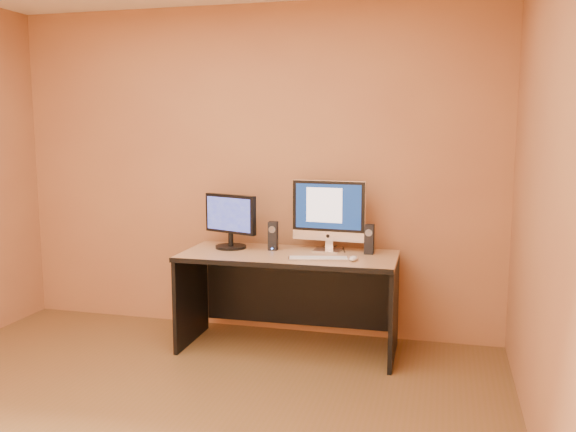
% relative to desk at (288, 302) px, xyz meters
% --- Properties ---
extents(walls, '(4.00, 4.00, 2.60)m').
position_rel_desk_xyz_m(walls, '(-0.42, -1.56, 0.94)').
color(walls, '#A97044').
rests_on(walls, ground).
extents(desk, '(1.58, 0.71, 0.73)m').
position_rel_desk_xyz_m(desk, '(0.00, 0.00, 0.00)').
color(desk, tan).
rests_on(desk, ground).
extents(imac, '(0.57, 0.25, 0.54)m').
position_rel_desk_xyz_m(imac, '(0.26, 0.19, 0.63)').
color(imac, silver).
rests_on(imac, desk).
extents(second_monitor, '(0.52, 0.38, 0.41)m').
position_rel_desk_xyz_m(second_monitor, '(-0.48, 0.10, 0.57)').
color(second_monitor, black).
rests_on(second_monitor, desk).
extents(speaker_left, '(0.07, 0.07, 0.22)m').
position_rel_desk_xyz_m(speaker_left, '(-0.15, 0.11, 0.47)').
color(speaker_left, black).
rests_on(speaker_left, desk).
extents(speaker_right, '(0.07, 0.07, 0.22)m').
position_rel_desk_xyz_m(speaker_right, '(0.57, 0.15, 0.47)').
color(speaker_right, black).
rests_on(speaker_right, desk).
extents(keyboard, '(0.44, 0.20, 0.02)m').
position_rel_desk_xyz_m(keyboard, '(0.25, -0.13, 0.37)').
color(keyboard, '#B9B9BD').
rests_on(keyboard, desk).
extents(mouse, '(0.07, 0.11, 0.04)m').
position_rel_desk_xyz_m(mouse, '(0.49, -0.11, 0.38)').
color(mouse, silver).
rests_on(mouse, desk).
extents(cable_a, '(0.06, 0.21, 0.01)m').
position_rel_desk_xyz_m(cable_a, '(0.37, 0.25, 0.37)').
color(cable_a, black).
rests_on(cable_a, desk).
extents(cable_b, '(0.05, 0.17, 0.01)m').
position_rel_desk_xyz_m(cable_b, '(0.27, 0.30, 0.37)').
color(cable_b, black).
rests_on(cable_b, desk).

